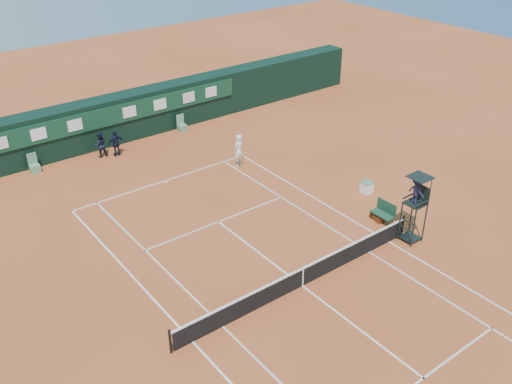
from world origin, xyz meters
The scene contains 14 objects.
ground centered at (0.00, 0.00, 0.00)m, with size 90.00×90.00×0.00m, color #BB572C.
court_lines centered at (0.00, 0.00, 0.01)m, with size 11.05×23.85×0.01m.
tennis_net centered at (0.00, 0.00, 0.51)m, with size 12.90×0.10×1.10m.
back_wall centered at (0.00, 18.74, 1.51)m, with size 40.00×1.65×3.00m.
linesman_chair_left centered at (-5.50, 17.48, 0.32)m, with size 0.55×0.50×1.15m.
linesman_chair_right centered at (4.50, 17.48, 0.32)m, with size 0.55×0.50×1.15m.
umpire_chair centered at (6.39, -0.50, 2.46)m, with size 0.96×0.95×3.42m.
player_bench centered at (6.67, 1.41, 0.60)m, with size 0.56×1.20×1.10m.
tennis_bag centered at (6.51, 1.68, 0.15)m, with size 0.35×0.81×0.30m, color black.
cooler centered at (8.19, 3.99, 0.33)m, with size 0.57×0.57×0.65m.
tennis_ball centered at (3.67, 7.81, 0.03)m, with size 0.07×0.07×0.07m, color #CBD832.
player centered at (4.48, 10.88, 1.01)m, with size 0.74×0.48×2.03m, color white.
ball_kid_left centered at (-1.53, 17.06, 0.80)m, with size 0.78×0.61×1.60m, color black.
ball_kid_right centered at (-0.69, 16.59, 0.84)m, with size 0.98×0.41×1.68m, color black.
Camera 1 is at (-13.21, -14.10, 15.44)m, focal length 40.00 mm.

